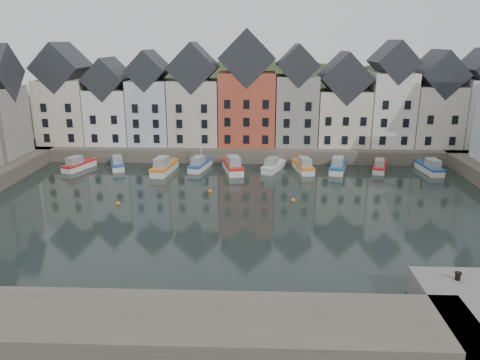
{
  "coord_description": "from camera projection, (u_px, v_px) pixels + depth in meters",
  "views": [
    {
      "loc": [
        1.8,
        -46.59,
        17.91
      ],
      "look_at": [
        -0.22,
        6.0,
        2.23
      ],
      "focal_mm": 35.0,
      "sensor_mm": 36.0,
      "label": 1
    }
  ],
  "objects": [
    {
      "name": "near_wall",
      "position": [
        64.0,
        327.0,
        28.81
      ],
      "size": [
        50.0,
        6.0,
        2.0
      ],
      "primitive_type": "cube",
      "color": "brown",
      "rests_on": "ground"
    },
    {
      "name": "mooring_buoys",
      "position": [
        208.0,
        198.0,
        55.01
      ],
      "size": [
        20.5,
        5.5,
        0.5
      ],
      "color": "orange",
      "rests_on": "ground"
    },
    {
      "name": "boat_i",
      "position": [
        379.0,
        167.0,
        66.93
      ],
      "size": [
        3.09,
        5.58,
        2.05
      ],
      "rotation": [
        0.0,
        0.0,
        -0.29
      ],
      "color": "silver",
      "rests_on": "ground"
    },
    {
      "name": "boat_h",
      "position": [
        338.0,
        166.0,
        66.73
      ],
      "size": [
        3.55,
        6.63,
        2.43
      ],
      "rotation": [
        0.0,
        0.0,
        -0.26
      ],
      "color": "silver",
      "rests_on": "ground"
    },
    {
      "name": "boat_f",
      "position": [
        273.0,
        166.0,
        67.16
      ],
      "size": [
        3.78,
        5.99,
        2.2
      ],
      "rotation": [
        0.0,
        0.0,
        -0.38
      ],
      "color": "silver",
      "rests_on": "ground"
    },
    {
      "name": "far_terrace",
      "position": [
        267.0,
        100.0,
        73.96
      ],
      "size": [
        72.37,
        8.16,
        17.78
      ],
      "color": "beige",
      "rests_on": "far_quay"
    },
    {
      "name": "boat_b",
      "position": [
        117.0,
        164.0,
        68.42
      ],
      "size": [
        3.56,
        5.88,
        2.16
      ],
      "rotation": [
        0.0,
        0.0,
        0.35
      ],
      "color": "silver",
      "rests_on": "ground"
    },
    {
      "name": "boat_a",
      "position": [
        78.0,
        165.0,
        67.74
      ],
      "size": [
        3.65,
        6.08,
        2.23
      ],
      "rotation": [
        0.0,
        0.0,
        -0.34
      ],
      "color": "silver",
      "rests_on": "ground"
    },
    {
      "name": "boat_g",
      "position": [
        303.0,
        166.0,
        66.83
      ],
      "size": [
        2.95,
        6.37,
        2.36
      ],
      "rotation": [
        0.0,
        0.0,
        0.18
      ],
      "color": "silver",
      "rests_on": "ground"
    },
    {
      "name": "boat_j",
      "position": [
        430.0,
        168.0,
        66.06
      ],
      "size": [
        2.45,
        6.2,
        2.32
      ],
      "rotation": [
        0.0,
        0.0,
        0.1
      ],
      "color": "silver",
      "rests_on": "ground"
    },
    {
      "name": "far_quay",
      "position": [
        247.0,
        146.0,
        78.24
      ],
      "size": [
        90.0,
        16.0,
        2.0
      ],
      "primitive_type": "cube",
      "color": "brown",
      "rests_on": "ground"
    },
    {
      "name": "boat_d",
      "position": [
        200.0,
        165.0,
        67.74
      ],
      "size": [
        3.12,
        6.12,
        11.19
      ],
      "rotation": [
        0.0,
        0.0,
        -0.23
      ],
      "color": "silver",
      "rests_on": "ground"
    },
    {
      "name": "mooring_bollard",
      "position": [
        458.0,
        276.0,
        32.37
      ],
      "size": [
        0.48,
        0.48,
        0.56
      ],
      "color": "black",
      "rests_on": "near_quay"
    },
    {
      "name": "boat_e",
      "position": [
        233.0,
        166.0,
        66.55
      ],
      "size": [
        3.61,
        7.2,
        2.65
      ],
      "rotation": [
        0.0,
        0.0,
        0.22
      ],
      "color": "silver",
      "rests_on": "ground"
    },
    {
      "name": "ground",
      "position": [
        240.0,
        216.0,
        49.8
      ],
      "size": [
        260.0,
        260.0,
        0.0
      ],
      "primitive_type": "plane",
      "color": "black",
      "rests_on": "ground"
    },
    {
      "name": "hillside",
      "position": [
        249.0,
        202.0,
        108.55
      ],
      "size": [
        153.6,
        70.4,
        64.0
      ],
      "color": "#29361B",
      "rests_on": "ground"
    },
    {
      "name": "boat_c",
      "position": [
        164.0,
        167.0,
        66.02
      ],
      "size": [
        3.06,
        7.12,
        2.65
      ],
      "rotation": [
        0.0,
        0.0,
        -0.14
      ],
      "color": "silver",
      "rests_on": "ground"
    }
  ]
}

